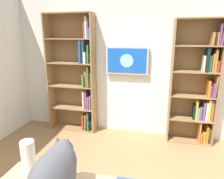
% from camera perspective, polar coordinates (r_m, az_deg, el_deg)
% --- Properties ---
extents(wall_back, '(4.52, 0.06, 2.70)m').
position_cam_1_polar(wall_back, '(3.80, 5.15, 7.47)').
color(wall_back, silver).
rests_on(wall_back, ground).
extents(bookshelf_left, '(0.75, 0.28, 2.10)m').
position_cam_1_polar(bookshelf_left, '(3.72, 23.17, 0.89)').
color(bookshelf_left, '#937047').
rests_on(bookshelf_left, ground).
extents(bookshelf_right, '(0.92, 0.28, 2.23)m').
position_cam_1_polar(bookshelf_right, '(3.96, -9.73, 3.56)').
color(bookshelf_right, '#937047').
rests_on(bookshelf_right, ground).
extents(wall_mounted_tv, '(0.77, 0.07, 0.50)m').
position_cam_1_polar(wall_mounted_tv, '(3.72, 4.20, 8.10)').
color(wall_mounted_tv, '#B7B7BC').
extents(cat, '(0.26, 0.60, 0.40)m').
position_cam_1_polar(cat, '(1.48, -15.66, -21.87)').
color(cat, '#4C4C51').
rests_on(cat, desk).
extents(paper_towel_roll, '(0.11, 0.11, 0.28)m').
position_cam_1_polar(paper_towel_roll, '(1.83, -22.34, -17.09)').
color(paper_towel_roll, white).
rests_on(paper_towel_roll, desk).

